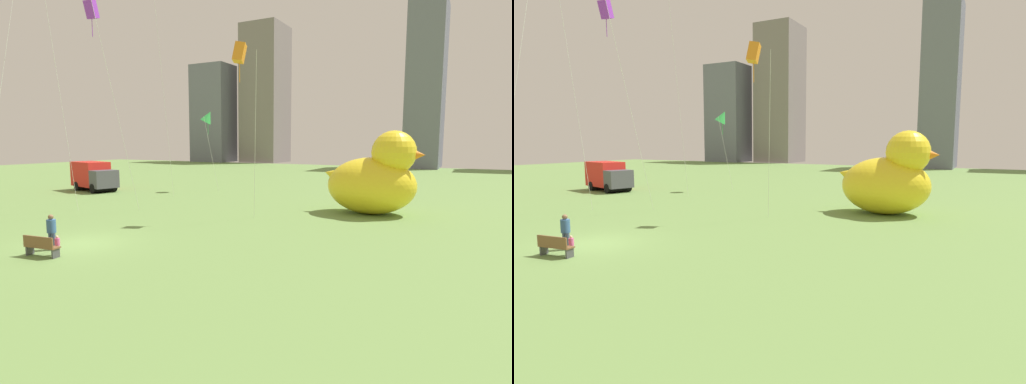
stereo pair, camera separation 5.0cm
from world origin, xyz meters
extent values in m
plane|color=#688D48|center=(0.00, 0.00, 0.00)|extent=(140.00, 140.00, 0.00)
cube|color=brown|center=(0.36, -2.03, 0.42)|extent=(1.65, 0.65, 0.06)
cube|color=brown|center=(0.39, -2.23, 0.68)|extent=(1.60, 0.26, 0.45)
cube|color=#47474C|center=(-0.36, -2.12, 0.20)|extent=(0.13, 0.38, 0.39)
cube|color=#47474C|center=(1.08, -1.94, 0.20)|extent=(0.13, 0.38, 0.39)
cylinder|color=#38476B|center=(-0.32, -1.15, 0.39)|extent=(0.18, 0.18, 0.79)
cylinder|color=#38476B|center=(-0.12, -1.15, 0.39)|extent=(0.18, 0.18, 0.79)
cylinder|color=#33598C|center=(-0.22, -1.15, 1.08)|extent=(0.39, 0.39, 0.59)
sphere|color=brown|center=(-0.22, -1.15, 1.49)|extent=(0.23, 0.23, 0.23)
cylinder|color=silver|center=(0.73, -1.62, 0.21)|extent=(0.10, 0.10, 0.42)
cylinder|color=silver|center=(0.83, -1.62, 0.21)|extent=(0.10, 0.10, 0.42)
cylinder|color=#D85999|center=(0.78, -1.62, 0.58)|extent=(0.21, 0.21, 0.31)
sphere|color=#D8AD8C|center=(0.78, -1.62, 0.79)|extent=(0.12, 0.12, 0.12)
ellipsoid|color=yellow|center=(10.33, 14.91, 1.89)|extent=(5.81, 4.29, 3.79)
sphere|color=yellow|center=(11.72, 14.91, 4.13)|extent=(2.83, 2.83, 2.83)
cone|color=orange|center=(12.99, 14.91, 3.99)|extent=(1.27, 1.27, 1.27)
cone|color=yellow|center=(7.80, 14.91, 2.53)|extent=(1.73, 1.52, 1.82)
cube|color=red|center=(-17.27, 15.48, 1.65)|extent=(4.36, 3.19, 2.40)
cube|color=#4C4C56|center=(-14.63, 14.81, 1.29)|extent=(2.04, 2.60, 1.68)
cylinder|color=black|center=(-14.82, 14.86, 0.45)|extent=(1.46, 2.55, 0.90)
cylinder|color=black|center=(-18.04, 15.68, 0.45)|extent=(1.46, 2.55, 0.90)
cube|color=slate|center=(-40.00, 71.70, 11.51)|extent=(9.15, 7.29, 23.02)
cube|color=gray|center=(-28.00, 75.90, 15.83)|extent=(9.09, 10.00, 31.66)
cube|color=slate|center=(8.00, 70.22, 15.16)|extent=(6.08, 11.66, 30.31)
cylinder|color=silver|center=(-8.24, 5.63, 8.84)|extent=(0.03, 2.09, 17.69)
cylinder|color=silver|center=(4.56, 9.25, 5.00)|extent=(1.03, 1.58, 10.01)
cube|color=orange|center=(3.79, 8.75, 10.00)|extent=(0.85, 0.99, 1.28)
cylinder|color=orange|center=(3.79, 8.75, 9.10)|extent=(0.04, 0.04, 1.60)
cylinder|color=silver|center=(-9.88, 2.76, 7.78)|extent=(0.56, 3.60, 15.57)
cylinder|color=silver|center=(-6.00, 20.18, 3.61)|extent=(0.84, 1.26, 7.22)
cone|color=green|center=(-6.62, 20.58, 7.22)|extent=(1.79, 1.59, 1.48)
cylinder|color=green|center=(-6.62, 20.58, 6.32)|extent=(0.04, 0.04, 1.60)
cylinder|color=silver|center=(-6.65, 14.02, 10.81)|extent=(1.05, 3.67, 21.61)
cylinder|color=silver|center=(-4.33, 6.90, 6.66)|extent=(0.23, 3.63, 13.32)
cube|color=purple|center=(-6.13, 6.80, 13.31)|extent=(0.79, 1.04, 1.26)
cylinder|color=purple|center=(-6.13, 6.80, 12.41)|extent=(0.04, 0.04, 1.60)
camera|label=1|loc=(16.21, -12.73, 4.81)|focal=28.74mm
camera|label=2|loc=(16.25, -12.71, 4.81)|focal=28.74mm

